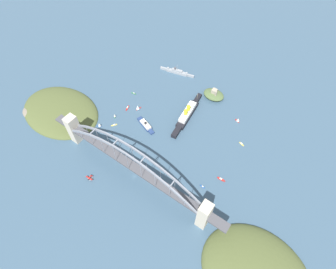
{
  "coord_description": "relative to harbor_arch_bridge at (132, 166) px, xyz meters",
  "views": [
    {
      "loc": [
        135.75,
        -111.98,
        326.16
      ],
      "look_at": [
        0.0,
        78.89,
        8.0
      ],
      "focal_mm": 28.88,
      "sensor_mm": 36.0,
      "label": 1
    }
  ],
  "objects": [
    {
      "name": "ocean_liner",
      "position": [
        0.42,
        130.52,
        -22.38
      ],
      "size": [
        20.85,
        97.91,
        20.82
      ],
      "color": "black",
      "rests_on": "ground"
    },
    {
      "name": "small_boat_3",
      "position": [
        94.42,
        131.69,
        -27.69
      ],
      "size": [
        8.86,
        4.0,
        2.0
      ],
      "color": "gold",
      "rests_on": "ground"
    },
    {
      "name": "channel_marker_buoy",
      "position": [
        -11.73,
        20.56,
        -27.28
      ],
      "size": [
        2.2,
        2.2,
        2.75
      ],
      "color": "red",
      "rests_on": "ground"
    },
    {
      "name": "small_boat_9",
      "position": [
        82.85,
        40.33,
        -27.59
      ],
      "size": [
        7.63,
        1.87,
        2.16
      ],
      "color": "#234C8C",
      "rests_on": "ground"
    },
    {
      "name": "small_boat_1",
      "position": [
        -87.41,
        88.74,
        -27.56
      ],
      "size": [
        4.81,
        11.22,
        2.36
      ],
      "color": "#B2231E",
      "rests_on": "ground"
    },
    {
      "name": "naval_cruiser",
      "position": [
        -70.47,
        205.17,
        -25.13
      ],
      "size": [
        63.43,
        17.31,
        17.8
      ],
      "color": "gray",
      "rests_on": "ground"
    },
    {
      "name": "small_boat_4",
      "position": [
        -97.7,
        35.57,
        -24.26
      ],
      "size": [
        7.61,
        5.92,
        8.89
      ],
      "color": "#234C8C",
      "rests_on": "ground"
    },
    {
      "name": "harbor_arch_bridge",
      "position": [
        0.0,
        0.0,
        0.0
      ],
      "size": [
        273.49,
        15.08,
        66.29
      ],
      "color": "#BCB29E",
      "rests_on": "ground"
    },
    {
      "name": "small_boat_8",
      "position": [
        -100.11,
        119.97,
        -27.55
      ],
      "size": [
        8.96,
        2.49,
        2.32
      ],
      "color": "#2D6B3D",
      "rests_on": "ground"
    },
    {
      "name": "small_boat_2",
      "position": [
        70.22,
        167.14,
        -24.67
      ],
      "size": [
        8.13,
        5.96,
        8.03
      ],
      "color": "#B2231E",
      "rests_on": "ground"
    },
    {
      "name": "fort_island_mid_harbor",
      "position": [
        12.99,
        191.52,
        -22.93
      ],
      "size": [
        35.13,
        26.5,
        17.37
      ],
      "color": "#4C6038",
      "rests_on": "ground"
    },
    {
      "name": "headland_west_shore",
      "position": [
        -171.35,
        19.73,
        -28.4
      ],
      "size": [
        135.87,
        98.31,
        21.46
      ],
      "color": "#4C562D",
      "rests_on": "ground"
    },
    {
      "name": "small_boat_5",
      "position": [
        -72.22,
        97.05,
        -23.72
      ],
      "size": [
        6.56,
        9.9,
        10.05
      ],
      "color": "#B2231E",
      "rests_on": "ground"
    },
    {
      "name": "small_boat_6",
      "position": [
        -91.79,
        63.62,
        -25.0
      ],
      "size": [
        4.96,
        5.82,
        7.21
      ],
      "color": "#2D6B3D",
      "rests_on": "ground"
    },
    {
      "name": "small_boat_7",
      "position": [
        -81.25,
        49.96,
        -27.73
      ],
      "size": [
        6.85,
        8.59,
        1.89
      ],
      "color": "gold",
      "rests_on": "ground"
    },
    {
      "name": "seaplane_taxiing_near_bridge",
      "position": [
        -46.01,
        -36.79,
        -26.4
      ],
      "size": [
        10.75,
        8.15,
        4.74
      ],
      "color": "#B7B7B2",
      "rests_on": "ground"
    },
    {
      "name": "harbor_ferry_steamer",
      "position": [
        -41.02,
        77.2,
        -25.89
      ],
      "size": [
        38.75,
        18.81,
        8.16
      ],
      "color": "navy",
      "rests_on": "ground"
    },
    {
      "name": "small_boat_0",
      "position": [
        97.7,
        63.9,
        -27.59
      ],
      "size": [
        11.65,
        2.96,
        2.15
      ],
      "color": "#B2231E",
      "rests_on": "ground"
    },
    {
      "name": "ground_plane",
      "position": [
        -0.0,
        -0.0,
        -28.4
      ],
      "size": [
        1400.0,
        1400.0,
        0.0
      ],
      "primitive_type": "plane",
      "color": "#385166"
    }
  ]
}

